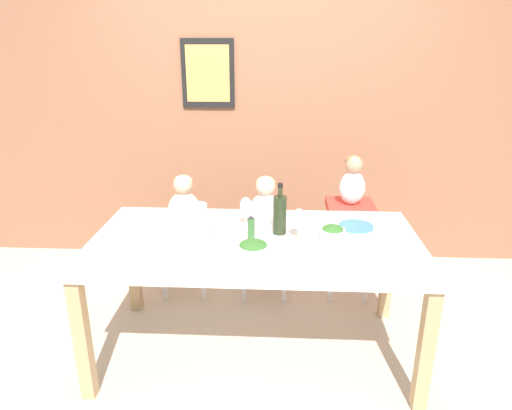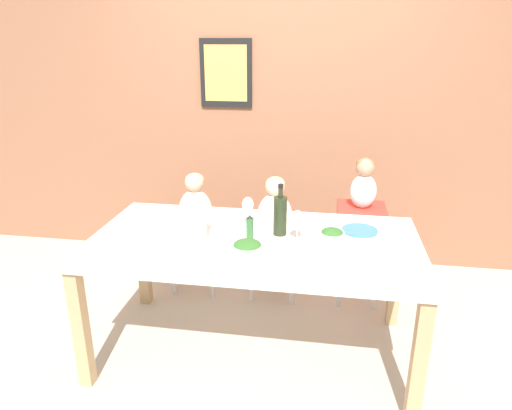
% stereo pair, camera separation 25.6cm
% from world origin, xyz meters
% --- Properties ---
extents(ground_plane, '(14.00, 14.00, 0.00)m').
position_xyz_m(ground_plane, '(0.00, 0.00, 0.00)').
color(ground_plane, '#BCB2A3').
extents(wall_back, '(10.00, 0.09, 2.70)m').
position_xyz_m(wall_back, '(-0.00, 1.40, 1.35)').
color(wall_back, '#8E5B42').
rests_on(wall_back, ground_plane).
extents(dining_table, '(1.85, 0.97, 0.74)m').
position_xyz_m(dining_table, '(0.00, 0.00, 0.66)').
color(dining_table, white).
rests_on(dining_table, ground_plane).
extents(chair_far_left, '(0.39, 0.41, 0.44)m').
position_xyz_m(chair_far_left, '(-0.55, 0.71, 0.37)').
color(chair_far_left, silver).
rests_on(chair_far_left, ground_plane).
extents(chair_far_center, '(0.39, 0.41, 0.44)m').
position_xyz_m(chair_far_center, '(0.03, 0.71, 0.37)').
color(chair_far_center, silver).
rests_on(chair_far_center, ground_plane).
extents(chair_right_highchair, '(0.33, 0.34, 0.71)m').
position_xyz_m(chair_right_highchair, '(0.64, 0.71, 0.56)').
color(chair_right_highchair, silver).
rests_on(chair_right_highchair, ground_plane).
extents(person_child_left, '(0.25, 0.19, 0.46)m').
position_xyz_m(person_child_left, '(-0.55, 0.71, 0.66)').
color(person_child_left, beige).
rests_on(person_child_left, chair_far_left).
extents(person_child_center, '(0.25, 0.19, 0.46)m').
position_xyz_m(person_child_center, '(0.03, 0.71, 0.66)').
color(person_child_center, silver).
rests_on(person_child_center, chair_far_center).
extents(person_baby_right, '(0.18, 0.14, 0.35)m').
position_xyz_m(person_baby_right, '(0.64, 0.72, 0.90)').
color(person_baby_right, silver).
rests_on(person_baby_right, chair_right_highchair).
extents(wine_bottle, '(0.08, 0.08, 0.30)m').
position_xyz_m(wine_bottle, '(0.14, 0.10, 0.86)').
color(wine_bottle, '#232D19').
rests_on(wine_bottle, dining_table).
extents(paper_towel_roll, '(0.11, 0.11, 0.23)m').
position_xyz_m(paper_towel_roll, '(-0.31, -0.06, 0.86)').
color(paper_towel_roll, white).
rests_on(paper_towel_roll, dining_table).
extents(wine_glass_near, '(0.07, 0.07, 0.19)m').
position_xyz_m(wine_glass_near, '(0.24, 0.00, 0.88)').
color(wine_glass_near, white).
rests_on(wine_glass_near, dining_table).
extents(wine_glass_far, '(0.07, 0.07, 0.19)m').
position_xyz_m(wine_glass_far, '(-0.07, 0.18, 0.88)').
color(wine_glass_far, white).
rests_on(wine_glass_far, dining_table).
extents(salad_bowl_large, '(0.17, 0.17, 0.08)m').
position_xyz_m(salad_bowl_large, '(-0.00, -0.21, 0.79)').
color(salad_bowl_large, white).
rests_on(salad_bowl_large, dining_table).
extents(salad_bowl_small, '(0.14, 0.14, 0.08)m').
position_xyz_m(salad_bowl_small, '(0.43, 0.02, 0.79)').
color(salad_bowl_small, white).
rests_on(salad_bowl_small, dining_table).
extents(dinner_plate_front_left, '(0.21, 0.21, 0.01)m').
position_xyz_m(dinner_plate_front_left, '(-0.62, -0.23, 0.75)').
color(dinner_plate_front_left, silver).
rests_on(dinner_plate_front_left, dining_table).
extents(dinner_plate_back_left, '(0.21, 0.21, 0.01)m').
position_xyz_m(dinner_plate_back_left, '(-0.53, 0.27, 0.75)').
color(dinner_plate_back_left, silver).
rests_on(dinner_plate_back_left, dining_table).
extents(dinner_plate_back_right, '(0.21, 0.21, 0.01)m').
position_xyz_m(dinner_plate_back_right, '(0.59, 0.21, 0.75)').
color(dinner_plate_back_right, teal).
rests_on(dinner_plate_back_right, dining_table).
extents(condiment_bottle_hot_sauce, '(0.04, 0.04, 0.15)m').
position_xyz_m(condiment_bottle_hot_sauce, '(-0.02, 0.00, 0.81)').
color(condiment_bottle_hot_sauce, '#336633').
rests_on(condiment_bottle_hot_sauce, dining_table).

